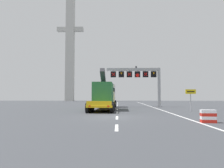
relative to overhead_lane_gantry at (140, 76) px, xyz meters
The scene contains 8 objects.
ground 17.23m from the overhead_lane_gantry, 105.04° to the right, with size 112.00×112.00×0.00m, color #424449.
lane_markings 6.44m from the overhead_lane_gantry, behind, with size 0.20×45.58×0.01m.
edge_line_right 6.74m from the overhead_lane_gantry, 63.45° to the right, with size 0.20×63.00×0.01m, color silver.
overhead_lane_gantry is the anchor object (origin of this frame).
heavy_haul_truck_yellow 7.87m from the overhead_lane_gantry, 140.71° to the right, with size 3.21×14.10×5.30m.
exit_sign_yellow 11.08m from the overhead_lane_gantry, 61.96° to the right, with size 1.23×0.15×2.64m.
crash_barrier_striped 20.21m from the overhead_lane_gantry, 82.43° to the right, with size 1.05×0.60×0.90m.
bridge_pylon_distant 42.86m from the overhead_lane_gantry, 120.06° to the left, with size 9.00×2.00×39.80m.
Camera 1 is at (0.51, -18.18, 1.91)m, focal length 32.72 mm.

